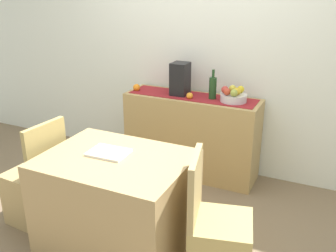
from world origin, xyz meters
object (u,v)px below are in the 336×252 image
object	(u,v)px
dining_table	(117,203)
open_book	(109,153)
wine_bottle	(213,88)
chair_by_corner	(218,244)
chair_near_window	(38,192)
coffee_maker	(180,79)
fruit_bowl	(233,98)
sideboard_console	(191,135)

from	to	relation	value
dining_table	open_book	world-z (taller)	open_book
wine_bottle	chair_by_corner	bearing A→B (deg)	-68.68
chair_near_window	chair_by_corner	xyz separation A→B (m)	(1.57, -0.00, 0.00)
coffee_maker	fruit_bowl	bearing A→B (deg)	0.00
fruit_bowl	wine_bottle	distance (m)	0.22
wine_bottle	chair_by_corner	size ratio (longest dim) A/B	0.32
wine_bottle	chair_by_corner	distance (m)	1.60
coffee_maker	chair_near_window	size ratio (longest dim) A/B	0.36
fruit_bowl	dining_table	xyz separation A→B (m)	(-0.47, -1.34, -0.51)
sideboard_console	fruit_bowl	bearing A→B (deg)	0.00
chair_near_window	chair_by_corner	bearing A→B (deg)	-0.09
fruit_bowl	dining_table	distance (m)	1.51
wine_bottle	coffee_maker	bearing A→B (deg)	-180.00
dining_table	open_book	xyz separation A→B (m)	(-0.08, 0.03, 0.38)
fruit_bowl	wine_bottle	bearing A→B (deg)	180.00
coffee_maker	sideboard_console	bearing A→B (deg)	0.00
sideboard_console	open_book	size ratio (longest dim) A/B	4.83
fruit_bowl	chair_near_window	distance (m)	1.93
fruit_bowl	open_book	size ratio (longest dim) A/B	0.89
fruit_bowl	chair_near_window	xyz separation A→B (m)	(-1.25, -1.34, -0.61)
sideboard_console	fruit_bowl	size ratio (longest dim) A/B	5.42
fruit_bowl	chair_by_corner	world-z (taller)	fruit_bowl
coffee_maker	open_book	distance (m)	1.33
open_book	chair_by_corner	distance (m)	0.99
dining_table	chair_near_window	bearing A→B (deg)	-179.90
wine_bottle	dining_table	world-z (taller)	wine_bottle
wine_bottle	chair_near_window	size ratio (longest dim) A/B	0.32
chair_near_window	chair_by_corner	size ratio (longest dim) A/B	1.00
dining_table	wine_bottle	bearing A→B (deg)	79.12
open_book	chair_by_corner	bearing A→B (deg)	-4.68
open_book	dining_table	bearing A→B (deg)	-26.94
fruit_bowl	dining_table	bearing A→B (deg)	-109.17
wine_bottle	sideboard_console	bearing A→B (deg)	-180.00
sideboard_console	wine_bottle	xyz separation A→B (m)	(0.21, 0.00, 0.53)
dining_table	chair_by_corner	bearing A→B (deg)	-0.28
sideboard_console	coffee_maker	xyz separation A→B (m)	(-0.13, 0.00, 0.58)
fruit_bowl	coffee_maker	xyz separation A→B (m)	(-0.55, 0.00, 0.12)
dining_table	chair_near_window	size ratio (longest dim) A/B	1.15
dining_table	chair_by_corner	xyz separation A→B (m)	(0.78, -0.00, -0.10)
open_book	coffee_maker	bearing A→B (deg)	88.22
coffee_maker	open_book	xyz separation A→B (m)	(0.01, -1.31, -0.25)
fruit_bowl	wine_bottle	size ratio (longest dim) A/B	0.86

